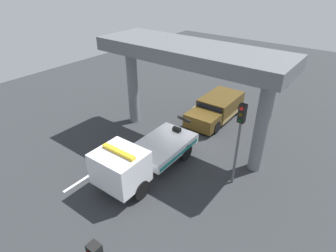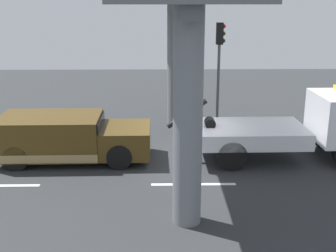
# 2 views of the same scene
# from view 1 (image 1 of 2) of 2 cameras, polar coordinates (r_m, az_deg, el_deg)

# --- Properties ---
(ground_plane) EXTENTS (60.00, 40.00, 0.10)m
(ground_plane) POSITION_cam_1_polar(r_m,az_deg,el_deg) (17.81, 3.18, -3.65)
(ground_plane) COLOR #2D3033
(lane_stripe_west) EXTENTS (2.60, 0.16, 0.01)m
(lane_stripe_west) POSITION_cam_1_polar(r_m,az_deg,el_deg) (23.30, 6.99, 4.86)
(lane_stripe_west) COLOR silver
(lane_stripe_west) RESTS_ON ground
(lane_stripe_mid) EXTENTS (2.60, 0.16, 0.01)m
(lane_stripe_mid) POSITION_cam_1_polar(r_m,az_deg,el_deg) (18.93, -2.45, -1.23)
(lane_stripe_mid) COLOR silver
(lane_stripe_mid) RESTS_ON ground
(lane_stripe_east) EXTENTS (2.60, 0.16, 0.01)m
(lane_stripe_east) POSITION_cam_1_polar(r_m,az_deg,el_deg) (15.68, -16.75, -10.24)
(lane_stripe_east) COLOR silver
(lane_stripe_east) RESTS_ON ground
(tow_truck_white) EXTENTS (7.27, 2.48, 2.46)m
(tow_truck_white) POSITION_cam_1_polar(r_m,az_deg,el_deg) (14.51, -5.75, -6.53)
(tow_truck_white) COLOR white
(tow_truck_white) RESTS_ON ground
(towed_van_green) EXTENTS (5.23, 2.28, 1.58)m
(towed_van_green) POSITION_cam_1_polar(r_m,az_deg,el_deg) (20.62, 9.96, 3.54)
(towed_van_green) COLOR #4C3814
(towed_van_green) RESTS_ON ground
(overpass_structure) EXTENTS (3.60, 11.08, 6.14)m
(overpass_structure) POSITION_cam_1_polar(r_m,az_deg,el_deg) (15.80, 4.46, 13.25)
(overpass_structure) COLOR slate
(overpass_structure) RESTS_ON ground
(traffic_light_near) EXTENTS (0.39, 0.32, 4.49)m
(traffic_light_near) POSITION_cam_1_polar(r_m,az_deg,el_deg) (13.32, 14.51, -0.46)
(traffic_light_near) COLOR #515456
(traffic_light_near) RESTS_ON ground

